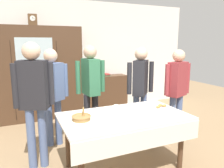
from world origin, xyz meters
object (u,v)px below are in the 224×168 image
at_px(person_behind_table_left, 140,84).
at_px(person_beside_shelf, 91,83).
at_px(tea_cup_mid_left, 140,119).
at_px(person_near_right_end, 34,93).
at_px(tea_cup_near_right, 161,115).
at_px(dining_table, 125,124).
at_px(person_behind_table_right, 177,86).
at_px(tea_cup_far_left, 117,116).
at_px(tea_cup_front_edge, 116,107).
at_px(bookshelf_low, 106,92).
at_px(wall_cabinet, 35,74).
at_px(spoon_center, 99,129).
at_px(mantel_clock, 33,20).
at_px(person_by_cabinet, 52,88).
at_px(spoon_far_right, 145,105).
at_px(bread_basket, 81,117).
at_px(book_stack, 106,75).
at_px(tea_cup_far_right, 154,102).
at_px(tea_cup_back_edge, 152,111).
at_px(pastry_plate, 161,107).

xyz_separation_m(person_behind_table_left, person_beside_shelf, (-0.81, 0.30, 0.02)).
relative_size(tea_cup_mid_left, person_near_right_end, 0.08).
relative_size(tea_cup_near_right, person_beside_shelf, 0.08).
height_order(dining_table, person_behind_table_right, person_behind_table_right).
bearing_deg(person_behind_table_left, tea_cup_far_left, -135.56).
height_order(tea_cup_mid_left, tea_cup_front_edge, same).
relative_size(tea_cup_front_edge, person_near_right_end, 0.08).
distance_m(bookshelf_low, person_behind_table_left, 1.93).
bearing_deg(bookshelf_low, wall_cabinet, -178.30).
distance_m(tea_cup_near_right, person_behind_table_left, 1.07).
xyz_separation_m(tea_cup_front_edge, spoon_center, (-0.47, -0.58, -0.02)).
bearing_deg(person_behind_table_right, bookshelf_low, 102.70).
height_order(tea_cup_mid_left, tea_cup_near_right, same).
bearing_deg(person_near_right_end, mantel_clock, 84.75).
xyz_separation_m(wall_cabinet, person_by_cabinet, (0.14, -1.47, -0.05)).
xyz_separation_m(tea_cup_far_left, spoon_center, (-0.33, -0.24, -0.02)).
bearing_deg(spoon_far_right, bread_basket, -167.74).
bearing_deg(bread_basket, tea_cup_far_left, -13.76).
height_order(person_behind_table_left, person_beside_shelf, person_beside_shelf).
bearing_deg(spoon_center, person_near_right_end, 127.61).
xyz_separation_m(book_stack, bread_basket, (-1.37, -2.55, -0.11)).
relative_size(dining_table, wall_cabinet, 0.81).
distance_m(dining_table, tea_cup_far_right, 0.78).
bearing_deg(person_by_cabinet, dining_table, -56.03).
height_order(mantel_clock, tea_cup_near_right, mantel_clock).
bearing_deg(person_behind_table_left, wall_cabinet, 131.70).
relative_size(tea_cup_front_edge, tea_cup_back_edge, 1.00).
distance_m(person_beside_shelf, person_near_right_end, 1.12).
height_order(pastry_plate, person_near_right_end, person_near_right_end).
height_order(spoon_center, person_beside_shelf, person_beside_shelf).
xyz_separation_m(spoon_far_right, person_behind_table_right, (0.78, 0.21, 0.20)).
distance_m(tea_cup_back_edge, person_beside_shelf, 1.25).
xyz_separation_m(bookshelf_low, person_near_right_end, (-1.87, -2.11, 0.61)).
distance_m(tea_cup_front_edge, person_beside_shelf, 0.82).
bearing_deg(bookshelf_low, tea_cup_back_edge, -98.67).
height_order(pastry_plate, person_by_cabinet, person_by_cabinet).
relative_size(spoon_far_right, person_beside_shelf, 0.07).
height_order(tea_cup_back_edge, spoon_center, tea_cup_back_edge).
xyz_separation_m(tea_cup_far_right, spoon_center, (-1.15, -0.61, -0.02)).
relative_size(bookshelf_low, person_by_cabinet, 0.67).
height_order(dining_table, tea_cup_front_edge, tea_cup_front_edge).
relative_size(tea_cup_far_left, person_beside_shelf, 0.08).
distance_m(tea_cup_front_edge, spoon_center, 0.75).
xyz_separation_m(mantel_clock, person_beside_shelf, (0.77, -1.49, -1.16)).
bearing_deg(person_near_right_end, person_behind_table_left, 8.48).
bearing_deg(tea_cup_front_edge, tea_cup_near_right, -53.62).
xyz_separation_m(tea_cup_mid_left, tea_cup_front_edge, (-0.07, 0.55, 0.00)).
relative_size(tea_cup_far_right, tea_cup_front_edge, 1.00).
bearing_deg(spoon_far_right, tea_cup_front_edge, -179.67).
bearing_deg(pastry_plate, spoon_center, -161.89).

